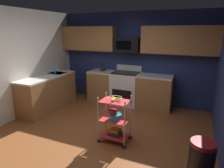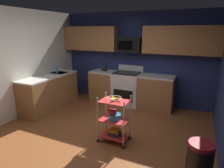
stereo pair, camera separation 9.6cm
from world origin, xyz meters
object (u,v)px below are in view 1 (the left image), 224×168
at_px(oven_range, 126,88).
at_px(mixing_bowl_large, 115,116).
at_px(mixing_bowl_small, 113,112).
at_px(fruit_bowl, 115,99).
at_px(kettle, 103,68).
at_px(microwave, 128,45).
at_px(book_stack, 115,132).
at_px(dish_soap_bottle, 55,70).
at_px(trash_can, 201,163).
at_px(rolling_cart, 115,120).

distance_m(oven_range, mixing_bowl_large, 2.06).
xyz_separation_m(oven_range, mixing_bowl_small, (0.45, -2.01, 0.14)).
distance_m(oven_range, fruit_bowl, 2.09).
bearing_deg(oven_range, kettle, -179.70).
height_order(microwave, fruit_bowl, microwave).
bearing_deg(mixing_bowl_large, book_stack, 180.00).
height_order(mixing_bowl_large, mixing_bowl_small, mixing_bowl_small).
bearing_deg(dish_soap_bottle, book_stack, -26.76).
bearing_deg(dish_soap_bottle, fruit_bowl, -26.76).
xyz_separation_m(oven_range, fruit_bowl, (0.49, -2.00, 0.40)).
height_order(book_stack, trash_can, trash_can).
bearing_deg(dish_soap_bottle, kettle, 37.91).
distance_m(fruit_bowl, mixing_bowl_large, 0.36).
bearing_deg(dish_soap_bottle, rolling_cart, -26.76).
xyz_separation_m(microwave, trash_can, (1.99, -2.66, -1.37)).
height_order(oven_range, rolling_cart, oven_range).
relative_size(oven_range, fruit_bowl, 4.04).
relative_size(mixing_bowl_large, dish_soap_bottle, 1.26).
height_order(mixing_bowl_large, kettle, kettle).
bearing_deg(dish_soap_bottle, oven_range, 25.01).
relative_size(microwave, dish_soap_bottle, 3.50).
relative_size(fruit_bowl, kettle, 1.03).
bearing_deg(kettle, mixing_bowl_small, -59.50).
height_order(mixing_bowl_small, kettle, kettle).
distance_m(microwave, rolling_cart, 2.49).
height_order(rolling_cart, dish_soap_bottle, dish_soap_bottle).
relative_size(microwave, kettle, 2.65).
distance_m(book_stack, dish_soap_bottle, 2.70).
relative_size(microwave, book_stack, 2.85).
distance_m(rolling_cart, kettle, 2.40).
bearing_deg(oven_range, trash_can, -52.00).
distance_m(microwave, kettle, 1.02).
relative_size(mixing_bowl_large, trash_can, 0.38).
bearing_deg(book_stack, kettle, 121.37).
bearing_deg(rolling_cart, dish_soap_bottle, 153.24).
relative_size(book_stack, trash_can, 0.37).
bearing_deg(microwave, mixing_bowl_large, -76.84).
xyz_separation_m(rolling_cart, book_stack, (0.00, -0.00, -0.26)).
distance_m(rolling_cart, fruit_bowl, 0.42).
xyz_separation_m(mixing_bowl_large, mixing_bowl_small, (-0.04, -0.02, 0.10)).
bearing_deg(oven_range, microwave, 90.26).
bearing_deg(trash_can, fruit_bowl, 159.77).
height_order(mixing_bowl_small, book_stack, mixing_bowl_small).
height_order(dish_soap_bottle, trash_can, dish_soap_bottle).
distance_m(kettle, dish_soap_bottle, 1.36).
bearing_deg(fruit_bowl, trash_can, -20.23).
bearing_deg(fruit_bowl, kettle, 121.37).
xyz_separation_m(rolling_cart, dish_soap_bottle, (-2.29, 1.15, 0.57)).
distance_m(mixing_bowl_large, book_stack, 0.33).
distance_m(mixing_bowl_small, book_stack, 0.43).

